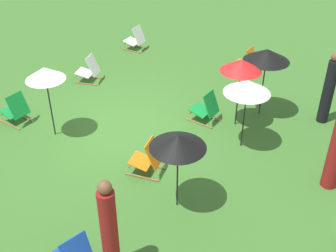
% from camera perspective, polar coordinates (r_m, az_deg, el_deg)
% --- Properties ---
extents(ground_plane, '(40.00, 40.00, 0.00)m').
position_cam_1_polar(ground_plane, '(10.66, -5.60, -0.49)').
color(ground_plane, '#386B28').
extents(deckchair_0, '(0.50, 0.77, 0.83)m').
position_cam_1_polar(deckchair_0, '(14.95, -4.35, 11.45)').
color(deckchair_0, olive).
rests_on(deckchair_0, ground).
extents(deckchair_2, '(0.53, 0.79, 0.83)m').
position_cam_1_polar(deckchair_2, '(13.43, 10.51, 8.36)').
color(deckchair_2, olive).
rests_on(deckchair_2, ground).
extents(deckchair_5, '(0.54, 0.80, 0.83)m').
position_cam_1_polar(deckchair_5, '(10.79, 5.08, 2.32)').
color(deckchair_5, olive).
rests_on(deckchair_5, ground).
extents(deckchair_7, '(0.54, 0.80, 0.83)m').
position_cam_1_polar(deckchair_7, '(11.36, -19.69, 2.03)').
color(deckchair_7, olive).
rests_on(deckchair_7, ground).
extents(deckchair_9, '(0.67, 0.86, 0.83)m').
position_cam_1_polar(deckchair_9, '(12.92, -10.50, 7.34)').
color(deckchair_9, olive).
rests_on(deckchair_9, ground).
extents(deckchair_11, '(0.61, 0.84, 0.83)m').
position_cam_1_polar(deckchair_11, '(9.05, -2.74, -4.40)').
color(deckchair_11, olive).
rests_on(deckchair_11, ground).
extents(umbrella_0, '(1.14, 1.14, 1.81)m').
position_cam_1_polar(umbrella_0, '(10.77, 13.07, 9.20)').
color(umbrella_0, black).
rests_on(umbrella_0, ground).
extents(umbrella_1, '(1.04, 1.04, 1.72)m').
position_cam_1_polar(umbrella_1, '(9.39, 10.58, 5.19)').
color(umbrella_1, black).
rests_on(umbrella_1, ground).
extents(umbrella_2, '(0.91, 0.91, 1.79)m').
position_cam_1_polar(umbrella_2, '(10.00, -16.14, 6.74)').
color(umbrella_2, black).
rests_on(umbrella_2, ground).
extents(umbrella_3, '(1.00, 1.00, 1.78)m').
position_cam_1_polar(umbrella_3, '(10.18, 9.74, 7.98)').
color(umbrella_3, black).
rests_on(umbrella_3, ground).
extents(umbrella_4, '(1.04, 1.04, 1.65)m').
position_cam_1_polar(umbrella_4, '(7.57, 1.33, -2.10)').
color(umbrella_4, black).
rests_on(umbrella_4, ground).
extents(person_0, '(0.30, 0.30, 1.88)m').
position_cam_1_polar(person_0, '(11.22, 20.68, 4.61)').
color(person_0, black).
rests_on(person_0, ground).
extents(person_2, '(0.38, 0.38, 1.89)m').
position_cam_1_polar(person_2, '(6.88, -7.88, -13.56)').
color(person_2, maroon).
rests_on(person_2, ground).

